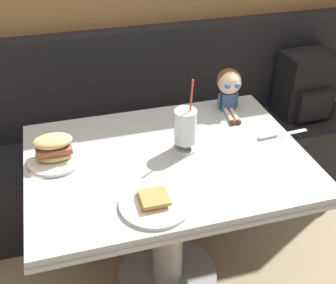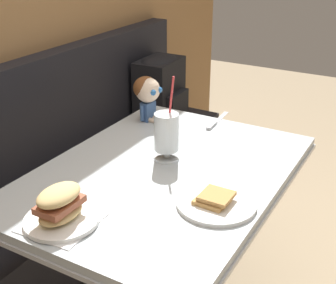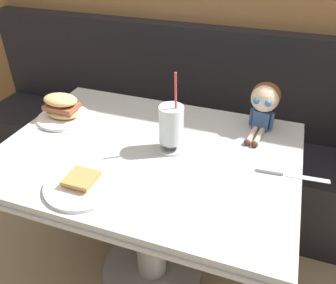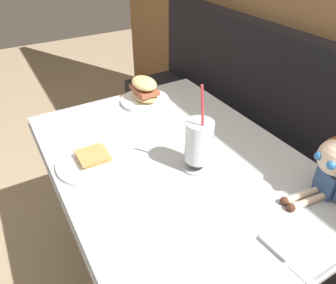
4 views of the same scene
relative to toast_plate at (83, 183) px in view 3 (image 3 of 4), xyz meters
The scene contains 7 objects.
booth_bench 0.99m from the toast_plate, 82.46° to the left, with size 2.60×0.48×1.00m.
diner_table 0.35m from the toast_plate, 65.68° to the left, with size 1.11×0.81×0.74m.
toast_plate is the anchor object (origin of this frame).
milkshake_glass 0.36m from the toast_plate, 55.59° to the left, with size 0.10×0.10×0.32m.
sandwich_plate 0.47m from the toast_plate, 131.23° to the left, with size 0.22×0.22×0.12m.
butter_knife 0.66m from the toast_plate, 25.01° to the left, with size 0.24×0.04×0.01m.
seated_doll 0.75m from the toast_plate, 48.34° to the left, with size 0.12×0.22×0.20m.
Camera 3 is at (0.42, -0.79, 1.47)m, focal length 36.61 mm.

